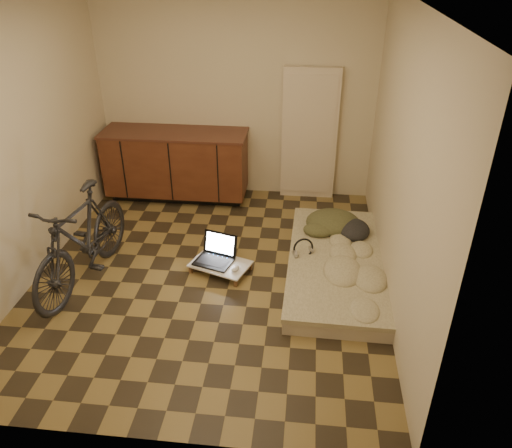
# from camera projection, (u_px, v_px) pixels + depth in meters

# --- Properties ---
(room_shell) EXTENTS (3.50, 4.00, 2.60)m
(room_shell) POSITION_uv_depth(u_px,v_px,m) (204.00, 156.00, 4.53)
(room_shell) COLOR olive
(room_shell) RESTS_ON ground
(cabinets) EXTENTS (1.84, 0.62, 0.91)m
(cabinets) POSITION_uv_depth(u_px,v_px,m) (177.00, 164.00, 6.49)
(cabinets) COLOR black
(cabinets) RESTS_ON ground
(appliance_panel) EXTENTS (0.70, 0.10, 1.70)m
(appliance_panel) POSITION_uv_depth(u_px,v_px,m) (309.00, 135.00, 6.34)
(appliance_panel) COLOR beige
(appliance_panel) RESTS_ON ground
(bicycle) EXTENTS (0.73, 1.72, 1.08)m
(bicycle) POSITION_uv_depth(u_px,v_px,m) (81.00, 235.00, 4.81)
(bicycle) COLOR black
(bicycle) RESTS_ON ground
(futon) EXTENTS (1.03, 2.09, 0.18)m
(futon) POSITION_uv_depth(u_px,v_px,m) (337.00, 265.00, 5.16)
(futon) COLOR #BFB199
(futon) RESTS_ON ground
(clothing_pile) EXTENTS (0.65, 0.55, 0.26)m
(clothing_pile) POSITION_uv_depth(u_px,v_px,m) (338.00, 218.00, 5.57)
(clothing_pile) COLOR #414226
(clothing_pile) RESTS_ON futon
(headphones) EXTENTS (0.30, 0.29, 0.16)m
(headphones) POSITION_uv_depth(u_px,v_px,m) (303.00, 248.00, 5.13)
(headphones) COLOR black
(headphones) RESTS_ON futon
(lap_desk) EXTENTS (0.68, 0.56, 0.10)m
(lap_desk) POSITION_uv_depth(u_px,v_px,m) (220.00, 264.00, 5.17)
(lap_desk) COLOR brown
(lap_desk) RESTS_ON ground
(laptop) EXTENTS (0.46, 0.43, 0.26)m
(laptop) POSITION_uv_depth(u_px,v_px,m) (216.00, 256.00, 5.20)
(laptop) COLOR black
(laptop) RESTS_ON lap_desk
(mouse) EXTENTS (0.10, 0.13, 0.04)m
(mouse) POSITION_uv_depth(u_px,v_px,m) (235.00, 268.00, 5.05)
(mouse) COLOR silver
(mouse) RESTS_ON lap_desk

